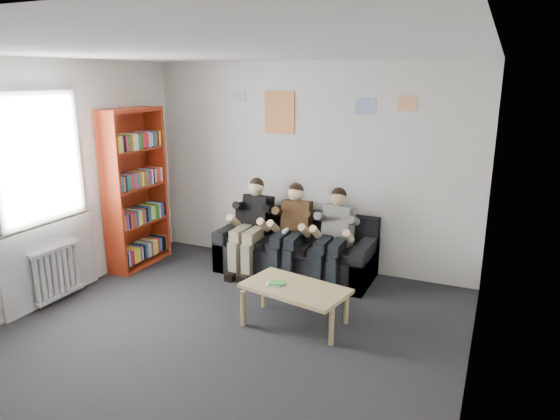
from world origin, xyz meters
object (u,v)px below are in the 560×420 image
object	(u,v)px
sofa	(296,252)
coffee_table	(295,291)
person_left	(251,227)
person_right	(333,239)
bookshelf	(136,189)
person_middle	(291,233)

from	to	relation	value
sofa	coffee_table	bearing A→B (deg)	-68.19
sofa	person_left	size ratio (longest dim) A/B	1.64
person_left	sofa	bearing A→B (deg)	27.41
person_left	person_right	distance (m)	1.12
sofa	bookshelf	distance (m)	2.29
person_middle	person_right	distance (m)	0.56
person_left	person_middle	size ratio (longest dim) A/B	1.02
coffee_table	person_middle	bearing A→B (deg)	114.97
bookshelf	person_middle	xyz separation A→B (m)	(2.07, 0.40, -0.46)
bookshelf	coffee_table	distance (m)	2.79
sofa	person_right	bearing A→B (deg)	-18.44
sofa	person_middle	world-z (taller)	person_middle
sofa	person_right	size ratio (longest dim) A/B	1.68
coffee_table	person_middle	xyz separation A→B (m)	(-0.53, 1.15, 0.23)
person_middle	person_right	size ratio (longest dim) A/B	1.01
person_left	person_right	xyz separation A→B (m)	(1.12, 0.00, -0.01)
coffee_table	person_left	xyz separation A→B (m)	(-1.10, 1.15, 0.24)
bookshelf	coffee_table	size ratio (longest dim) A/B	1.99
coffee_table	person_right	xyz separation A→B (m)	(0.03, 1.15, 0.23)
bookshelf	person_right	xyz separation A→B (m)	(2.63, 0.40, -0.46)
bookshelf	person_left	size ratio (longest dim) A/B	1.72
sofa	bookshelf	bearing A→B (deg)	-164.10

